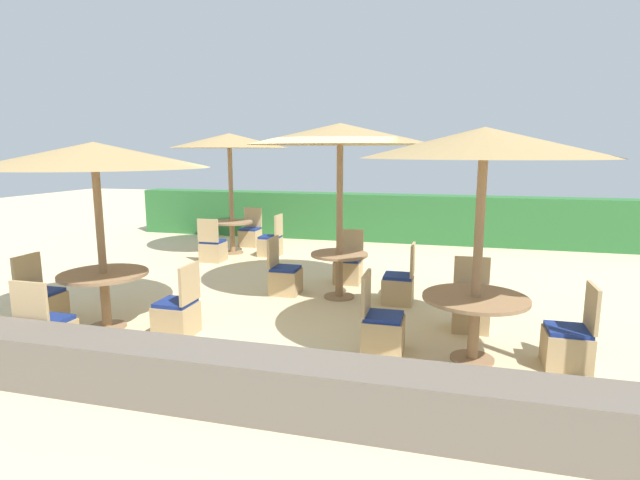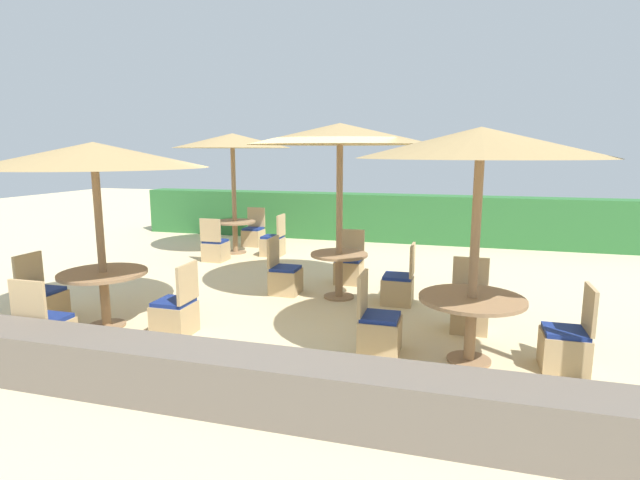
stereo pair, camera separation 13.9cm
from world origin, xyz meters
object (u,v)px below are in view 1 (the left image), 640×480
(round_table_center, at_px, (339,265))
(patio_chair_center_north, at_px, (348,268))
(patio_chair_front_left_east, at_px, (177,315))
(round_table_back_left, at_px, (232,229))
(patio_chair_back_left_south, at_px, (213,249))
(parasol_front_left, at_px, (94,156))
(patio_chair_back_left_north, at_px, (250,235))
(patio_chair_front_left_south, at_px, (47,335))
(round_table_front_left, at_px, (104,284))
(patio_chair_front_right_east, at_px, (569,345))
(parasol_front_right, at_px, (484,144))
(parasol_center, at_px, (340,135))
(patio_chair_center_east, at_px, (399,286))
(round_table_front_right, at_px, (475,309))
(patio_chair_front_right_west, at_px, (382,330))
(patio_chair_front_left_west, at_px, (42,304))
(patio_chair_front_right_north, at_px, (470,310))
(patio_chair_back_left_east, at_px, (271,244))
(parasol_back_left, at_px, (229,141))
(patio_chair_center_west, at_px, (285,278))

(round_table_center, height_order, patio_chair_center_north, patio_chair_center_north)
(patio_chair_front_left_east, relative_size, round_table_back_left, 0.99)
(patio_chair_front_left_east, relative_size, patio_chair_back_left_south, 1.00)
(parasol_front_left, distance_m, patio_chair_back_left_north, 6.26)
(patio_chair_front_left_south, bearing_deg, round_table_front_left, 89.61)
(round_table_front_left, bearing_deg, patio_chair_front_right_east, 2.03)
(round_table_center, relative_size, round_table_front_left, 0.80)
(round_table_front_left, bearing_deg, round_table_center, 38.83)
(patio_chair_front_left_east, bearing_deg, parasol_front_right, -87.68)
(patio_chair_front_left_east, bearing_deg, round_table_back_left, 17.03)
(parasol_front_right, bearing_deg, parasol_front_left, -178.20)
(parasol_center, distance_m, parasol_front_left, 3.43)
(round_table_front_left, height_order, patio_chair_front_right_east, patio_chair_front_right_east)
(patio_chair_center_east, relative_size, round_table_front_right, 0.81)
(patio_chair_front_right_west, bearing_deg, parasol_front_left, -87.87)
(parasol_front_right, bearing_deg, round_table_center, 134.65)
(round_table_front_left, height_order, patio_chair_back_left_south, patio_chair_back_left_south)
(patio_chair_front_left_west, bearing_deg, patio_chair_front_right_north, 102.16)
(round_table_front_left, height_order, patio_chair_back_left_east, patio_chair_back_left_east)
(parasol_back_left, height_order, patio_chair_back_left_east, parasol_back_left)
(patio_chair_front_right_east, relative_size, patio_chair_front_right_west, 1.00)
(parasol_back_left, bearing_deg, round_table_back_left, 0.00)
(round_table_center, bearing_deg, patio_chair_center_north, 92.71)
(parasol_front_right, bearing_deg, patio_chair_center_east, 117.67)
(parasol_front_left, height_order, patio_chair_front_left_west, parasol_front_left)
(parasol_front_right, distance_m, patio_chair_front_right_east, 2.33)
(patio_chair_front_right_east, distance_m, parasol_back_left, 8.06)
(round_table_front_right, distance_m, round_table_back_left, 7.03)
(patio_chair_center_north, height_order, patio_chair_back_left_south, same)
(parasol_front_left, distance_m, patio_chair_front_left_west, 2.22)
(patio_chair_front_left_south, relative_size, round_table_back_left, 0.99)
(patio_chair_back_left_east, bearing_deg, round_table_front_right, -138.93)
(round_table_back_left, bearing_deg, patio_chair_center_west, -51.95)
(patio_chair_front_right_east, relative_size, patio_chair_back_left_south, 1.00)
(parasol_center, distance_m, patio_chair_back_left_north, 5.39)
(parasol_center, height_order, patio_chair_center_west, parasol_center)
(parasol_front_right, bearing_deg, patio_chair_center_west, 145.53)
(patio_chair_front_left_south, relative_size, patio_chair_front_right_east, 1.00)
(patio_chair_center_north, distance_m, patio_chair_center_west, 1.30)
(patio_chair_center_east, distance_m, patio_chair_front_left_east, 3.31)
(round_table_front_left, height_order, patio_chair_front_right_west, patio_chair_front_right_west)
(parasol_front_left, xyz_separation_m, patio_chair_back_left_east, (0.48, 4.92, -1.99))
(parasol_front_left, bearing_deg, patio_chair_back_left_south, 97.18)
(parasol_center, xyz_separation_m, patio_chair_front_right_north, (1.98, -0.97, -2.29))
(parasol_front_left, bearing_deg, patio_chair_front_left_east, 0.01)
(patio_chair_front_right_west, relative_size, patio_chair_back_left_north, 1.00)
(parasol_front_left, bearing_deg, patio_chair_front_right_east, 2.03)
(round_table_center, bearing_deg, patio_chair_back_left_north, 129.34)
(patio_chair_front_left_south, xyz_separation_m, round_table_front_right, (4.65, 1.14, 0.33))
(round_table_front_left, relative_size, round_table_back_left, 1.19)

